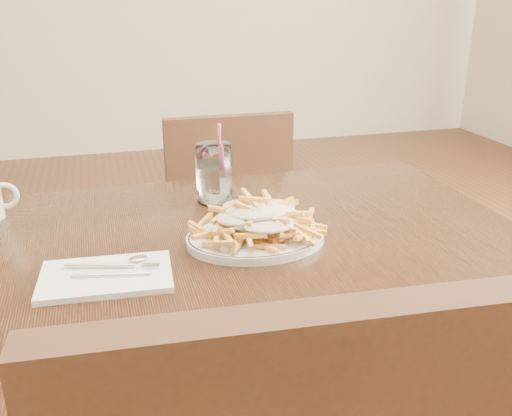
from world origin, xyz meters
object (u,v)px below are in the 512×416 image
object	(u,v)px
table	(228,279)
water_glass	(214,176)
fries_plate	(256,237)
loaded_fries	(256,216)
chair_far	(225,219)

from	to	relation	value
table	water_glass	distance (m)	0.27
fries_plate	loaded_fries	world-z (taller)	loaded_fries
fries_plate	loaded_fries	size ratio (longest dim) A/B	1.17
fries_plate	water_glass	bearing A→B (deg)	96.80
water_glass	loaded_fries	bearing A→B (deg)	-83.20
table	water_glass	size ratio (longest dim) A/B	6.65
chair_far	loaded_fries	size ratio (longest dim) A/B	3.13
loaded_fries	water_glass	xyz separation A→B (m)	(-0.03, 0.24, 0.00)
loaded_fries	fries_plate	bearing A→B (deg)	90.00
loaded_fries	water_glass	world-z (taller)	water_glass
fries_plate	water_glass	xyz separation A→B (m)	(-0.03, 0.24, 0.05)
chair_far	water_glass	world-z (taller)	water_glass
table	water_glass	world-z (taller)	water_glass
fries_plate	chair_far	bearing A→B (deg)	82.08
loaded_fries	water_glass	size ratio (longest dim) A/B	1.51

